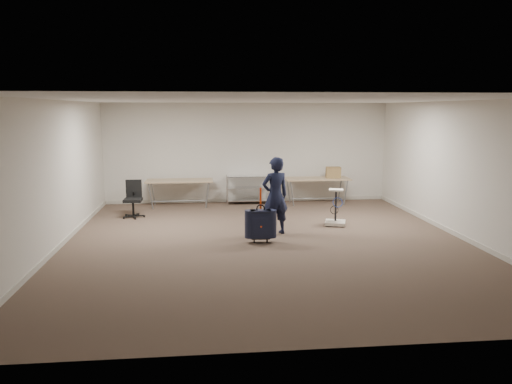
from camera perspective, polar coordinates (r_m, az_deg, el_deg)
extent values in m
plane|color=#4C3A2E|center=(10.00, 1.27, -5.79)|extent=(9.00, 9.00, 0.00)
plane|color=beige|center=(14.17, -1.00, 4.49)|extent=(8.00, 0.00, 8.00)
plane|color=beige|center=(5.36, 7.37, -3.89)|extent=(8.00, 0.00, 8.00)
plane|color=beige|center=(10.04, -22.00, 1.74)|extent=(0.00, 9.00, 9.00)
plane|color=beige|center=(10.97, 22.53, 2.30)|extent=(0.00, 9.00, 9.00)
plane|color=silver|center=(9.65, 1.33, 10.48)|extent=(8.00, 8.00, 0.00)
cube|color=#BAB5A7|center=(14.34, -0.98, -0.89)|extent=(8.00, 0.02, 0.10)
cube|color=#BAB5A7|center=(10.29, -21.48, -5.73)|extent=(0.02, 9.00, 0.10)
cube|color=#BAB5A7|center=(11.19, 22.05, -4.56)|extent=(0.02, 9.00, 0.10)
cube|color=tan|center=(13.67, -8.75, 1.29)|extent=(1.80, 0.75, 0.03)
cylinder|color=gray|center=(13.76, -8.69, -1.02)|extent=(1.50, 0.02, 0.02)
cylinder|color=gray|center=(13.49, -11.95, -0.48)|extent=(0.13, 0.04, 0.69)
cylinder|color=gray|center=(13.41, -5.57, -0.37)|extent=(0.13, 0.04, 0.69)
cylinder|color=gray|center=(14.08, -11.70, -0.06)|extent=(0.13, 0.04, 0.69)
cylinder|color=gray|center=(14.01, -5.59, 0.04)|extent=(0.13, 0.04, 0.69)
cube|color=tan|center=(14.00, 6.98, 1.53)|extent=(1.80, 0.75, 0.03)
cylinder|color=gray|center=(14.09, 6.93, -0.74)|extent=(1.50, 0.02, 0.02)
cylinder|color=gray|center=(13.62, 4.15, -0.20)|extent=(0.13, 0.04, 0.69)
cylinder|color=gray|center=(13.96, 10.22, -0.09)|extent=(0.13, 0.04, 0.69)
cylinder|color=gray|center=(14.20, 3.73, 0.20)|extent=(0.13, 0.04, 0.69)
cylinder|color=gray|center=(14.53, 9.57, 0.30)|extent=(0.13, 0.04, 0.69)
cylinder|color=silver|center=(13.74, -3.29, 0.11)|extent=(0.02, 0.02, 0.80)
cylinder|color=silver|center=(13.84, 1.68, 0.20)|extent=(0.02, 0.02, 0.80)
cylinder|color=silver|center=(14.18, -3.38, 0.41)|extent=(0.02, 0.02, 0.80)
cylinder|color=silver|center=(14.29, 1.44, 0.48)|extent=(0.02, 0.02, 0.80)
cube|color=silver|center=(14.05, -0.88, -0.91)|extent=(1.20, 0.45, 0.02)
cube|color=silver|center=(13.99, -0.88, 0.50)|extent=(1.20, 0.45, 0.02)
cube|color=silver|center=(13.94, -0.88, 1.84)|extent=(1.20, 0.45, 0.01)
imported|color=black|center=(10.50, 2.20, -0.45)|extent=(0.69, 0.56, 1.65)
cube|color=#161D33|center=(9.89, 0.53, -3.66)|extent=(0.41, 0.25, 0.55)
cube|color=black|center=(9.99, 0.52, -5.27)|extent=(0.37, 0.18, 0.03)
cylinder|color=black|center=(9.97, -0.21, -5.60)|extent=(0.03, 0.08, 0.07)
cylinder|color=black|center=(9.99, 1.26, -5.58)|extent=(0.03, 0.08, 0.07)
torus|color=black|center=(9.83, 0.53, -1.91)|extent=(0.18, 0.03, 0.17)
cube|color=#FB430D|center=(9.81, 0.53, -0.72)|extent=(0.04, 0.01, 0.43)
cylinder|color=black|center=(12.62, -13.82, -2.65)|extent=(0.55, 0.55, 0.08)
cylinder|color=black|center=(12.58, -13.86, -1.81)|extent=(0.05, 0.05, 0.37)
cube|color=black|center=(12.54, -13.89, -0.91)|extent=(0.43, 0.43, 0.07)
cube|color=black|center=(12.70, -13.79, 0.39)|extent=(0.39, 0.07, 0.44)
cube|color=silver|center=(11.60, 9.04, -3.48)|extent=(0.57, 0.57, 0.07)
cylinder|color=black|center=(11.39, 8.39, -3.89)|extent=(0.05, 0.05, 0.04)
cylinder|color=black|center=(11.56, 9.03, -1.51)|extent=(0.05, 0.05, 0.72)
cube|color=silver|center=(11.45, 9.14, 0.22)|extent=(0.38, 0.35, 0.04)
torus|color=blue|center=(11.44, 9.42, -1.17)|extent=(0.25, 0.16, 0.22)
cube|color=brown|center=(14.11, 8.82, 2.23)|extent=(0.44, 0.35, 0.30)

